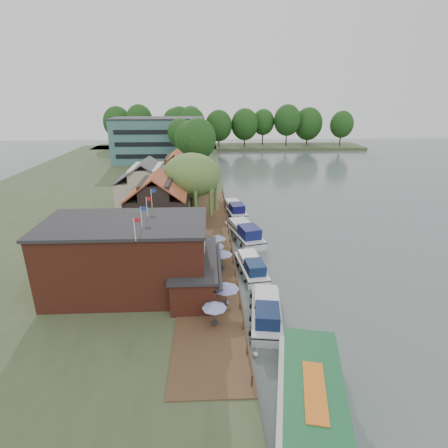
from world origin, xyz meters
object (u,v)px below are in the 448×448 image
object	(u,v)px
hotel_block	(159,140)
tour_boat	(313,423)
umbrella_4	(218,244)
umbrella_2	(222,260)
cottage_c	(177,174)
cruiser_1	(251,264)
cruiser_3	(234,207)
cruiser_0	(266,309)
willow	(192,188)
umbrella_0	(214,314)
umbrella_3	(215,252)
cruiser_2	(244,231)
swan	(255,354)
umbrella_1	(226,295)
cottage_b	(147,187)
pub	(148,256)
cottage_a	(158,205)

from	to	relation	value
hotel_block	tour_boat	xyz separation A→B (m)	(19.82, -87.46, -5.45)
umbrella_4	umbrella_2	bearing A→B (deg)	-85.05
hotel_block	umbrella_2	size ratio (longest dim) A/B	10.69
cottage_c	cruiser_1	bearing A→B (deg)	-69.75
hotel_block	cruiser_3	size ratio (longest dim) A/B	2.62
hotel_block	cruiser_0	distance (m)	77.79
willow	umbrella_4	bearing A→B (deg)	-73.50
umbrella_0	cruiser_3	xyz separation A→B (m)	(4.05, 32.41, -1.12)
umbrella_2	cruiser_1	xyz separation A→B (m)	(3.38, 1.12, -1.23)
umbrella_3	cruiser_2	xyz separation A→B (m)	(4.33, 8.98, -1.00)
cruiser_1	swan	world-z (taller)	cruiser_1
tour_boat	umbrella_1	bearing A→B (deg)	121.16
hotel_block	willow	size ratio (longest dim) A/B	2.44
cottage_b	swan	size ratio (longest dim) A/B	21.82
umbrella_0	umbrella_4	xyz separation A→B (m)	(0.69, 14.61, 0.00)
umbrella_4	swan	distance (m)	17.38
cruiser_3	cruiser_1	bearing A→B (deg)	-97.77
pub	umbrella_1	size ratio (longest dim) A/B	8.26
umbrella_0	swan	world-z (taller)	umbrella_0
umbrella_3	swan	size ratio (longest dim) A/B	5.40
cruiser_2	cottage_c	bearing A→B (deg)	104.74
cruiser_1	tour_boat	size ratio (longest dim) A/B	0.57
cruiser_0	cruiser_2	size ratio (longest dim) A/B	0.89
umbrella_0	cruiser_3	world-z (taller)	umbrella_0
cruiser_3	swan	size ratio (longest dim) A/B	22.01
cruiser_1	cruiser_3	world-z (taller)	cruiser_3
pub	umbrella_2	bearing A→B (deg)	26.28
cottage_b	cruiser_3	size ratio (longest dim) A/B	0.99
cruiser_2	cruiser_3	bearing A→B (deg)	77.94
cruiser_3	hotel_block	bearing A→B (deg)	103.34
cruiser_0	tour_boat	size ratio (longest dim) A/B	0.60
cruiser_1	cruiser_2	world-z (taller)	cruiser_2
hotel_block	cruiser_1	size ratio (longest dim) A/B	2.85
pub	umbrella_2	xyz separation A→B (m)	(7.41, 3.66, -2.36)
cruiser_1	willow	bearing A→B (deg)	108.36
cottage_a	willow	distance (m)	6.80
umbrella_1	cruiser_1	world-z (taller)	umbrella_1
cruiser_0	swan	distance (m)	5.13
hotel_block	cottage_b	bearing A→B (deg)	-85.03
cottage_a	cruiser_2	xyz separation A→B (m)	(11.94, -0.20, -3.96)
hotel_block	swan	size ratio (longest dim) A/B	57.73
umbrella_0	cruiser_1	world-z (taller)	umbrella_0
umbrella_2	swan	size ratio (longest dim) A/B	5.40
cottage_b	umbrella_2	xyz separation A→B (m)	(11.41, -21.34, -2.96)
cruiser_0	cruiser_1	size ratio (longest dim) A/B	1.06
umbrella_3	cruiser_1	size ratio (longest dim) A/B	0.27
cottage_c	umbrella_1	distance (m)	38.40
cottage_b	cruiser_1	world-z (taller)	cottage_b
umbrella_1	cruiser_2	xyz separation A→B (m)	(3.49, 18.35, -1.00)
cottage_b	cruiser_3	bearing A→B (deg)	3.68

